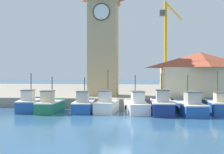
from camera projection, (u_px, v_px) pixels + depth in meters
ground_plane at (116, 122)px, 20.92m from camera, size 300.00×300.00×0.00m
quay_wharf at (129, 92)px, 48.60m from camera, size 120.00×40.00×1.12m
fishing_boat_far_left at (30, 104)px, 27.08m from camera, size 2.59×4.51×3.94m
fishing_boat_left_outer at (50, 105)px, 26.31m from camera, size 1.95×4.27×3.57m
fishing_boat_left_inner at (84, 105)px, 26.60m from camera, size 2.14×4.38×3.52m
fishing_boat_mid_left at (107, 105)px, 26.42m from camera, size 2.28×4.32×4.30m
fishing_boat_center at (136, 105)px, 26.15m from camera, size 2.81×5.26×3.75m
fishing_boat_mid_right at (162, 105)px, 25.24m from camera, size 2.10×4.88×3.93m
fishing_boat_right_inner at (190, 107)px, 24.93m from camera, size 2.61×5.15×3.76m
fishing_boat_right_outer at (219, 106)px, 25.34m from camera, size 2.14×4.52×4.13m
clock_tower at (103, 35)px, 33.12m from camera, size 4.05×4.05×16.15m
warehouse_right at (200, 74)px, 30.76m from camera, size 9.21×6.73×5.30m
port_crane_near at (166, 55)px, 49.57m from camera, size 5.31×7.69×16.38m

